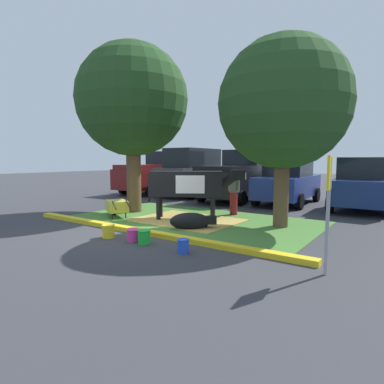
# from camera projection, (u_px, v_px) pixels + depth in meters

# --- Properties ---
(ground_plane) EXTENTS (80.00, 80.00, 0.00)m
(ground_plane) POSITION_uv_depth(u_px,v_px,m) (139.00, 230.00, 8.80)
(ground_plane) COLOR #38383D
(grass_island) EXTENTS (7.74, 4.39, 0.02)m
(grass_island) POSITION_uv_depth(u_px,v_px,m) (193.00, 220.00, 10.25)
(grass_island) COLOR #477A33
(grass_island) RESTS_ON ground
(curb_yellow) EXTENTS (8.94, 0.24, 0.12)m
(curb_yellow) POSITION_uv_depth(u_px,v_px,m) (141.00, 232.00, 8.34)
(curb_yellow) COLOR yellow
(curb_yellow) RESTS_ON ground
(hay_bedding) EXTENTS (3.26, 2.48, 0.04)m
(hay_bedding) POSITION_uv_depth(u_px,v_px,m) (187.00, 220.00, 10.07)
(hay_bedding) COLOR tan
(hay_bedding) RESTS_ON ground
(shade_tree_left) EXTENTS (4.02, 4.02, 6.08)m
(shade_tree_left) POSITION_uv_depth(u_px,v_px,m) (132.00, 101.00, 11.43)
(shade_tree_left) COLOR brown
(shade_tree_left) RESTS_ON ground
(shade_tree_right) EXTENTS (3.65, 3.65, 5.32)m
(shade_tree_right) POSITION_uv_depth(u_px,v_px,m) (284.00, 104.00, 8.81)
(shade_tree_right) COLOR brown
(shade_tree_right) RESTS_ON ground
(cow_holstein) EXTENTS (2.81, 2.04, 1.61)m
(cow_holstein) POSITION_uv_depth(u_px,v_px,m) (189.00, 184.00, 10.21)
(cow_holstein) COLOR black
(cow_holstein) RESTS_ON ground
(calf_lying) EXTENTS (1.20, 1.09, 0.48)m
(calf_lying) POSITION_uv_depth(u_px,v_px,m) (191.00, 221.00, 8.81)
(calf_lying) COLOR black
(calf_lying) RESTS_ON ground
(person_handler) EXTENTS (0.51, 0.34, 1.59)m
(person_handler) POSITION_uv_depth(u_px,v_px,m) (234.00, 191.00, 11.07)
(person_handler) COLOR maroon
(person_handler) RESTS_ON ground
(wheelbarrow) EXTENTS (1.53, 1.14, 0.63)m
(wheelbarrow) POSITION_uv_depth(u_px,v_px,m) (117.00, 206.00, 10.63)
(wheelbarrow) COLOR gold
(wheelbarrow) RESTS_ON ground
(parking_sign) EXTENTS (0.09, 0.44, 2.01)m
(parking_sign) POSITION_uv_depth(u_px,v_px,m) (329.00, 191.00, 5.23)
(parking_sign) COLOR #99999E
(parking_sign) RESTS_ON ground
(bucket_yellow) EXTENTS (0.32, 0.32, 0.33)m
(bucket_yellow) POSITION_uv_depth(u_px,v_px,m) (108.00, 231.00, 7.92)
(bucket_yellow) COLOR yellow
(bucket_yellow) RESTS_ON ground
(bucket_pink) EXTENTS (0.31, 0.31, 0.29)m
(bucket_pink) POSITION_uv_depth(u_px,v_px,m) (133.00, 235.00, 7.56)
(bucket_pink) COLOR #EA3893
(bucket_pink) RESTS_ON ground
(bucket_green) EXTENTS (0.31, 0.31, 0.33)m
(bucket_green) POSITION_uv_depth(u_px,v_px,m) (144.00, 237.00, 7.31)
(bucket_green) COLOR green
(bucket_green) RESTS_ON ground
(bucket_blue) EXTENTS (0.27, 0.27, 0.29)m
(bucket_blue) POSITION_uv_depth(u_px,v_px,m) (183.00, 246.00, 6.61)
(bucket_blue) COLOR blue
(bucket_blue) RESTS_ON ground
(pickup_truck_maroon) EXTENTS (2.33, 5.45, 2.42)m
(pickup_truck_maroon) POSITION_uv_depth(u_px,v_px,m) (158.00, 174.00, 18.78)
(pickup_truck_maroon) COLOR maroon
(pickup_truck_maroon) RESTS_ON ground
(suv_dark_grey) EXTENTS (2.21, 4.65, 2.52)m
(suv_dark_grey) POSITION_uv_depth(u_px,v_px,m) (193.00, 172.00, 17.15)
(suv_dark_grey) COLOR #3D3D42
(suv_dark_grey) RESTS_ON ground
(pickup_truck_black) EXTENTS (2.33, 5.45, 2.42)m
(pickup_truck_black) POSITION_uv_depth(u_px,v_px,m) (239.00, 177.00, 15.44)
(pickup_truck_black) COLOR black
(pickup_truck_black) RESTS_ON ground
(sedan_blue) EXTENTS (2.11, 4.45, 2.02)m
(sedan_blue) POSITION_uv_depth(u_px,v_px,m) (288.00, 181.00, 13.96)
(sedan_blue) COLOR navy
(sedan_blue) RESTS_ON ground
(sedan_red) EXTENTS (2.11, 4.45, 2.02)m
(sedan_red) POSITION_uv_depth(u_px,v_px,m) (363.00, 184.00, 12.30)
(sedan_red) COLOR navy
(sedan_red) RESTS_ON ground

